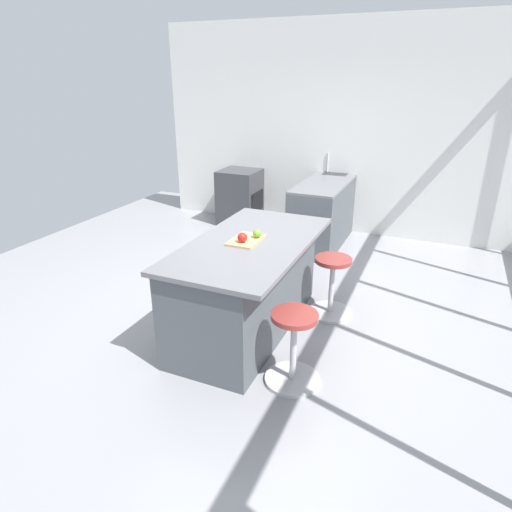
{
  "coord_description": "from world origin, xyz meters",
  "views": [
    {
      "loc": [
        3.65,
        1.6,
        2.26
      ],
      "look_at": [
        0.33,
        0.15,
        0.76
      ],
      "focal_mm": 30.86,
      "sensor_mm": 36.0,
      "label": 1
    }
  ],
  "objects_px": {
    "kitchen_island": "(246,285)",
    "stool_middle": "(293,350)",
    "oven_range": "(240,197)",
    "cutting_board": "(246,240)",
    "apple_green": "(257,234)",
    "stool_by_window": "(331,288)",
    "apple_red": "(242,237)"
  },
  "relations": [
    {
      "from": "stool_by_window",
      "to": "apple_green",
      "type": "xyz_separation_m",
      "value": [
        0.53,
        -0.58,
        0.67
      ]
    },
    {
      "from": "stool_middle",
      "to": "apple_green",
      "type": "height_order",
      "value": "apple_green"
    },
    {
      "from": "stool_middle",
      "to": "apple_red",
      "type": "xyz_separation_m",
      "value": [
        -0.48,
        -0.65,
        0.67
      ]
    },
    {
      "from": "kitchen_island",
      "to": "stool_by_window",
      "type": "relative_size",
      "value": 3.04
    },
    {
      "from": "oven_range",
      "to": "cutting_board",
      "type": "relative_size",
      "value": 2.4
    },
    {
      "from": "kitchen_island",
      "to": "apple_red",
      "type": "xyz_separation_m",
      "value": [
        0.1,
        0.01,
        0.5
      ]
    },
    {
      "from": "oven_range",
      "to": "apple_red",
      "type": "height_order",
      "value": "apple_red"
    },
    {
      "from": "cutting_board",
      "to": "apple_green",
      "type": "bearing_deg",
      "value": 134.21
    },
    {
      "from": "kitchen_island",
      "to": "stool_middle",
      "type": "bearing_deg",
      "value": 48.8
    },
    {
      "from": "stool_by_window",
      "to": "apple_green",
      "type": "height_order",
      "value": "apple_green"
    },
    {
      "from": "stool_middle",
      "to": "cutting_board",
      "type": "bearing_deg",
      "value": -130.71
    },
    {
      "from": "stool_middle",
      "to": "apple_red",
      "type": "height_order",
      "value": "apple_red"
    },
    {
      "from": "cutting_board",
      "to": "apple_red",
      "type": "xyz_separation_m",
      "value": [
        0.08,
        0.0,
        0.05
      ]
    },
    {
      "from": "apple_green",
      "to": "kitchen_island",
      "type": "bearing_deg",
      "value": -57.1
    },
    {
      "from": "apple_green",
      "to": "apple_red",
      "type": "relative_size",
      "value": 0.88
    },
    {
      "from": "oven_range",
      "to": "apple_red",
      "type": "bearing_deg",
      "value": 25.88
    },
    {
      "from": "cutting_board",
      "to": "apple_green",
      "type": "relative_size",
      "value": 4.68
    },
    {
      "from": "apple_red",
      "to": "cutting_board",
      "type": "bearing_deg",
      "value": -177.56
    },
    {
      "from": "oven_range",
      "to": "cutting_board",
      "type": "bearing_deg",
      "value": 26.47
    },
    {
      "from": "oven_range",
      "to": "apple_green",
      "type": "relative_size",
      "value": 11.21
    },
    {
      "from": "oven_range",
      "to": "apple_green",
      "type": "bearing_deg",
      "value": 28.24
    },
    {
      "from": "stool_middle",
      "to": "cutting_board",
      "type": "relative_size",
      "value": 1.69
    },
    {
      "from": "stool_middle",
      "to": "oven_range",
      "type": "bearing_deg",
      "value": -148.8
    },
    {
      "from": "oven_range",
      "to": "apple_red",
      "type": "relative_size",
      "value": 9.9
    },
    {
      "from": "kitchen_island",
      "to": "stool_middle",
      "type": "distance_m",
      "value": 0.9
    },
    {
      "from": "cutting_board",
      "to": "apple_red",
      "type": "bearing_deg",
      "value": 2.44
    },
    {
      "from": "kitchen_island",
      "to": "apple_red",
      "type": "bearing_deg",
      "value": 7.37
    },
    {
      "from": "apple_green",
      "to": "apple_red",
      "type": "height_order",
      "value": "apple_red"
    },
    {
      "from": "stool_by_window",
      "to": "apple_green",
      "type": "distance_m",
      "value": 1.03
    },
    {
      "from": "apple_red",
      "to": "stool_middle",
      "type": "bearing_deg",
      "value": 53.63
    },
    {
      "from": "oven_range",
      "to": "apple_green",
      "type": "distance_m",
      "value": 3.26
    },
    {
      "from": "stool_by_window",
      "to": "stool_middle",
      "type": "relative_size",
      "value": 1.0
    }
  ]
}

